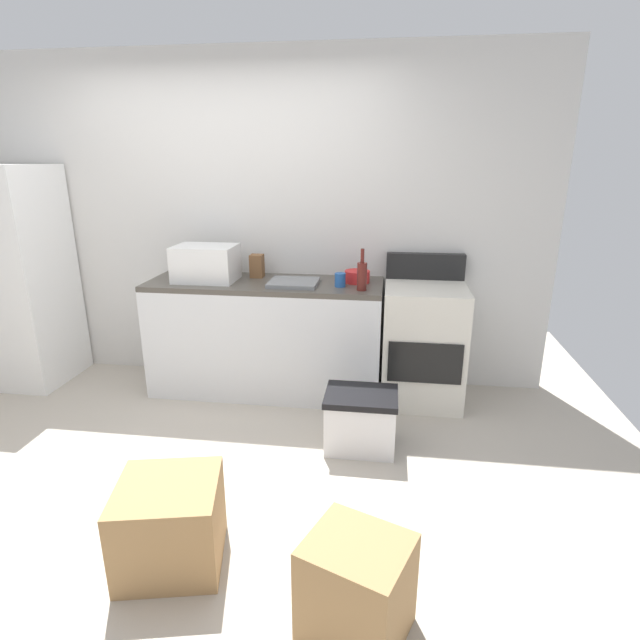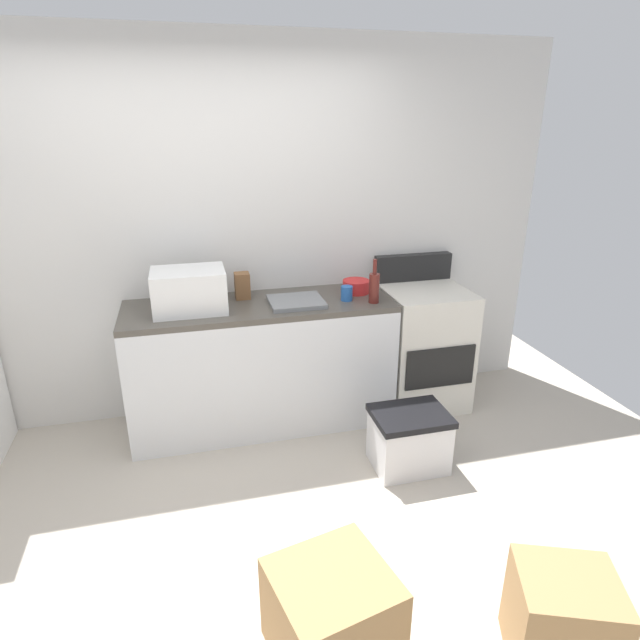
% 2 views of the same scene
% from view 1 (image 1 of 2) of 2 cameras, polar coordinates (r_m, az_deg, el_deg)
% --- Properties ---
extents(ground_plane, '(6.00, 6.00, 0.00)m').
position_cam_1_polar(ground_plane, '(3.29, -16.28, -16.10)').
color(ground_plane, '#B2A899').
extents(wall_back, '(5.00, 0.10, 2.60)m').
position_cam_1_polar(wall_back, '(4.23, -9.34, 10.83)').
color(wall_back, silver).
rests_on(wall_back, ground_plane).
extents(kitchen_counter, '(1.80, 0.60, 0.90)m').
position_cam_1_polar(kitchen_counter, '(4.01, -6.08, -1.90)').
color(kitchen_counter, silver).
rests_on(kitchen_counter, ground_plane).
extents(refrigerator, '(0.68, 0.66, 1.76)m').
position_cam_1_polar(refrigerator, '(4.78, -31.13, 4.15)').
color(refrigerator, white).
rests_on(refrigerator, ground_plane).
extents(stove_oven, '(0.60, 0.61, 1.10)m').
position_cam_1_polar(stove_oven, '(3.91, 11.57, -2.46)').
color(stove_oven, silver).
rests_on(stove_oven, ground_plane).
extents(microwave, '(0.46, 0.34, 0.27)m').
position_cam_1_polar(microwave, '(3.97, -12.80, 6.29)').
color(microwave, white).
rests_on(microwave, kitchen_counter).
extents(sink_basin, '(0.36, 0.32, 0.03)m').
position_cam_1_polar(sink_basin, '(3.77, -3.00, 4.25)').
color(sink_basin, slate).
rests_on(sink_basin, kitchen_counter).
extents(wine_bottle, '(0.07, 0.07, 0.30)m').
position_cam_1_polar(wine_bottle, '(3.59, 4.77, 5.07)').
color(wine_bottle, '#591E19').
rests_on(wine_bottle, kitchen_counter).
extents(coffee_mug, '(0.08, 0.08, 0.10)m').
position_cam_1_polar(coffee_mug, '(3.70, 2.29, 4.56)').
color(coffee_mug, '#2659A5').
rests_on(coffee_mug, kitchen_counter).
extents(knife_block, '(0.10, 0.10, 0.18)m').
position_cam_1_polar(knife_block, '(4.02, -7.15, 6.10)').
color(knife_block, brown).
rests_on(knife_block, kitchen_counter).
extents(mixing_bowl, '(0.19, 0.19, 0.09)m').
position_cam_1_polar(mixing_bowl, '(3.84, 4.23, 4.93)').
color(mixing_bowl, red).
rests_on(mixing_bowl, kitchen_counter).
extents(cardboard_box_large, '(0.48, 0.45, 0.42)m').
position_cam_1_polar(cardboard_box_large, '(2.21, 4.16, -28.06)').
color(cardboard_box_large, '#A37A4C').
rests_on(cardboard_box_large, ground_plane).
extents(cardboard_box_small, '(0.54, 0.52, 0.41)m').
position_cam_1_polar(cardboard_box_small, '(2.58, -16.61, -21.22)').
color(cardboard_box_small, '#A37A4C').
rests_on(cardboard_box_small, ground_plane).
extents(storage_bin, '(0.46, 0.36, 0.38)m').
position_cam_1_polar(storage_bin, '(3.32, 4.63, -11.21)').
color(storage_bin, silver).
rests_on(storage_bin, ground_plane).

